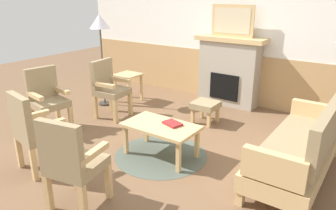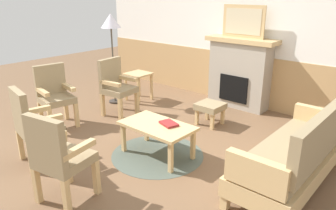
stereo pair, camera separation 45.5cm
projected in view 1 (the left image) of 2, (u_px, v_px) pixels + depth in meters
The scene contains 15 objects.
ground_plane at pixel (153, 149), 4.47m from camera, with size 14.00×14.00×0.00m, color brown.
wall_back at pixel (237, 34), 6.04m from camera, with size 7.20×0.14×2.70m.
fireplace at pixel (229, 71), 6.07m from camera, with size 1.30×0.44×1.28m.
framed_picture at pixel (232, 21), 5.76m from camera, with size 0.80×0.04×0.56m.
couch at pixel (301, 148), 3.66m from camera, with size 0.70×1.80×0.98m.
coffee_table at pixel (161, 129), 4.19m from camera, with size 0.96×0.56×0.44m.
round_rug at pixel (161, 155), 4.32m from camera, with size 1.23×1.23×0.01m, color #4C564C.
book_on_table at pixel (172, 124), 4.17m from camera, with size 0.24×0.17×0.03m, color maroon.
footstool at pixel (205, 106), 5.29m from camera, with size 0.40×0.40×0.36m.
armchair_near_fireplace at pixel (109, 86), 5.49m from camera, with size 0.52×0.52×0.98m.
armchair_by_window_left at pixel (47, 97), 4.94m from camera, with size 0.55×0.55×0.98m.
armchair_front_left at pixel (71, 160), 3.10m from camera, with size 0.56×0.56×0.98m.
armchair_front_center at pixel (34, 129), 3.81m from camera, with size 0.56×0.56×0.98m.
side_table at pixel (128, 80), 6.28m from camera, with size 0.44×0.44×0.55m.
floor_lamp_by_chairs at pixel (100, 27), 5.77m from camera, with size 0.36×0.36×1.68m.
Camera 1 is at (2.47, -3.17, 2.08)m, focal length 34.66 mm.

